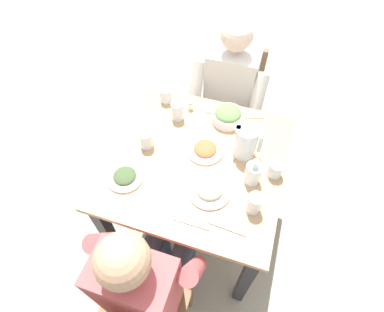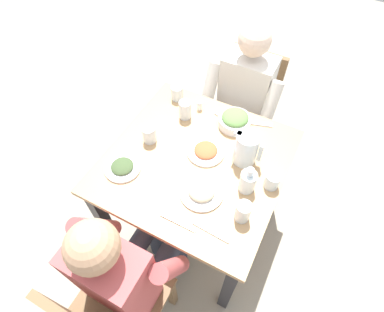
{
  "view_description": "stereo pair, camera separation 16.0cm",
  "coord_description": "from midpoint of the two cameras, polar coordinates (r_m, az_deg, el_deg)",
  "views": [
    {
      "loc": [
        0.27,
        -0.91,
        2.06
      ],
      "look_at": [
        -0.03,
        0.02,
        0.74
      ],
      "focal_mm": 28.43,
      "sensor_mm": 36.0,
      "label": 1
    },
    {
      "loc": [
        0.42,
        -0.85,
        2.06
      ],
      "look_at": [
        -0.03,
        0.02,
        0.74
      ],
      "focal_mm": 28.43,
      "sensor_mm": 36.0,
      "label": 2
    }
  ],
  "objects": [
    {
      "name": "ground_plane",
      "position": [
        2.26,
        -1.38,
        -11.95
      ],
      "size": [
        8.0,
        8.0,
        0.0
      ],
      "primitive_type": "plane",
      "color": "#9E937F"
    },
    {
      "name": "dining_table",
      "position": [
        1.71,
        -1.78,
        -3.14
      ],
      "size": [
        0.92,
        0.92,
        0.75
      ],
      "color": "tan",
      "rests_on": "ground_plane"
    },
    {
      "name": "chair_far",
      "position": [
        2.32,
        5.37,
        10.67
      ],
      "size": [
        0.4,
        0.4,
        0.87
      ],
      "color": "brown",
      "rests_on": "ground_plane"
    },
    {
      "name": "diner_near",
      "position": [
        1.5,
        -11.34,
        -20.77
      ],
      "size": [
        0.48,
        0.53,
        1.17
      ],
      "color": "#B24C4C",
      "rests_on": "ground_plane"
    },
    {
      "name": "diner_far",
      "position": [
        2.07,
        4.21,
        10.02
      ],
      "size": [
        0.48,
        0.53,
        1.17
      ],
      "color": "silver",
      "rests_on": "ground_plane"
    },
    {
      "name": "water_pitcher",
      "position": [
        1.57,
        7.2,
        2.54
      ],
      "size": [
        0.16,
        0.12,
        0.19
      ],
      "color": "silver",
      "rests_on": "dining_table"
    },
    {
      "name": "salad_bowl",
      "position": [
        1.76,
        4.14,
        7.51
      ],
      "size": [
        0.18,
        0.18,
        0.09
      ],
      "color": "white",
      "rests_on": "dining_table"
    },
    {
      "name": "plate_dolmas",
      "position": [
        1.59,
        -15.32,
        -3.9
      ],
      "size": [
        0.19,
        0.19,
        0.04
      ],
      "color": "white",
      "rests_on": "dining_table"
    },
    {
      "name": "plate_beans",
      "position": [
        1.49,
        0.22,
        -6.5
      ],
      "size": [
        0.21,
        0.21,
        0.05
      ],
      "color": "white",
      "rests_on": "dining_table"
    },
    {
      "name": "plate_rice_curry",
      "position": [
        1.63,
        -0.29,
        1.11
      ],
      "size": [
        0.2,
        0.2,
        0.04
      ],
      "color": "white",
      "rests_on": "dining_table"
    },
    {
      "name": "water_glass_center",
      "position": [
        1.42,
        8.46,
        -9.0
      ],
      "size": [
        0.07,
        0.07,
        0.11
      ],
      "primitive_type": "cylinder",
      "color": "silver",
      "rests_on": "dining_table"
    },
    {
      "name": "water_glass_near_left",
      "position": [
        1.55,
        12.6,
        -2.66
      ],
      "size": [
        0.07,
        0.07,
        0.09
      ],
      "primitive_type": "cylinder",
      "color": "silver",
      "rests_on": "dining_table"
    },
    {
      "name": "water_glass_far_right",
      "position": [
        1.77,
        -5.39,
        8.25
      ],
      "size": [
        0.07,
        0.07,
        0.11
      ],
      "primitive_type": "cylinder",
      "color": "silver",
      "rests_on": "dining_table"
    },
    {
      "name": "water_glass_near_right",
      "position": [
        1.89,
        -7.42,
        11.13
      ],
      "size": [
        0.07,
        0.07,
        0.09
      ],
      "primitive_type": "cylinder",
      "color": "silver",
      "rests_on": "dining_table"
    },
    {
      "name": "water_glass_far_left",
      "position": [
        1.66,
        -11.32,
        2.8
      ],
      "size": [
        0.07,
        0.07,
        0.1
      ],
      "primitive_type": "cylinder",
      "color": "silver",
      "rests_on": "dining_table"
    },
    {
      "name": "oil_carafe",
      "position": [
        1.5,
        8.36,
        -3.57
      ],
      "size": [
        0.08,
        0.08,
        0.16
      ],
      "color": "silver",
      "rests_on": "dining_table"
    },
    {
      "name": "salt_shaker",
      "position": [
        1.84,
        -2.84,
        9.32
      ],
      "size": [
        0.03,
        0.03,
        0.05
      ],
      "color": "white",
      "rests_on": "dining_table"
    },
    {
      "name": "fork_near",
      "position": [
        1.82,
        8.28,
        7.27
      ],
      "size": [
        0.17,
        0.07,
        0.01
      ],
      "primitive_type": "cube",
      "rotation": [
        0.0,
        0.0,
        0.29
      ],
      "color": "silver",
      "rests_on": "dining_table"
    },
    {
      "name": "knife_near",
      "position": [
        1.42,
        -3.27,
        -12.71
      ],
      "size": [
        0.19,
        0.02,
        0.01
      ],
      "primitive_type": "cube",
      "rotation": [
        0.0,
        0.0,
        0.0
      ],
      "color": "silver",
      "rests_on": "dining_table"
    },
    {
      "name": "fork_far",
      "position": [
        1.81,
        2.69,
        7.43
      ],
      "size": [
        0.17,
        0.07,
        0.01
      ],
      "primitive_type": "cube",
      "rotation": [
        0.0,
        0.0,
        -0.24
      ],
      "color": "silver",
      "rests_on": "dining_table"
    },
    {
      "name": "knife_far",
      "position": [
        1.41,
        3.14,
        -13.46
      ],
      "size": [
        0.19,
        0.03,
        0.01
      ],
      "primitive_type": "cube",
      "rotation": [
        0.0,
        0.0,
        -0.06
      ],
      "color": "silver",
      "rests_on": "dining_table"
    }
  ]
}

